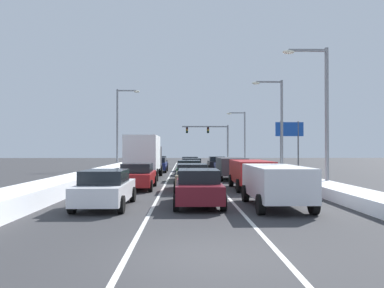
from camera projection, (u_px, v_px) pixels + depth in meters
name	position (u px, v px, depth m)	size (l,w,h in m)	color
ground_plane	(190.00, 179.00, 29.47)	(137.51, 137.51, 0.00)	#333335
lane_stripe_between_right_lane_and_center_lane	(208.00, 174.00, 34.79)	(0.14, 58.18, 0.01)	silver
lane_stripe_between_center_lane_and_left_lane	(170.00, 175.00, 34.72)	(0.14, 58.18, 0.01)	silver
snow_bank_right_shoulder	(265.00, 171.00, 34.90)	(1.75, 58.18, 0.55)	white
snow_bank_left_shoulder	(112.00, 171.00, 34.62)	(1.97, 58.18, 0.75)	white
suv_white_right_lane_nearest	(276.00, 182.00, 15.27)	(2.16, 4.90, 1.67)	silver
suv_red_right_lane_second	(251.00, 172.00, 22.14)	(2.16, 4.90, 1.67)	maroon
suv_charcoal_right_lane_third	(231.00, 166.00, 29.23)	(2.16, 4.90, 1.67)	#38383D
sedan_navy_right_lane_fourth	(226.00, 166.00, 35.42)	(2.00, 4.50, 1.51)	navy
sedan_black_right_lane_fifth	(217.00, 163.00, 42.05)	(2.00, 4.50, 1.51)	black
sedan_maroon_center_lane_nearest	(198.00, 187.00, 15.81)	(2.00, 4.50, 1.51)	maroon
sedan_tan_center_lane_second	(192.00, 177.00, 21.51)	(2.00, 4.50, 1.51)	#937F60
sedan_green_center_lane_third	(189.00, 170.00, 28.18)	(2.00, 4.50, 1.51)	#1E5633
sedan_gray_center_lane_fourth	(192.00, 166.00, 34.46)	(2.00, 4.50, 1.51)	slate
sedan_silver_center_lane_fifth	(190.00, 164.00, 40.76)	(2.00, 4.50, 1.51)	#B7BABF
sedan_white_left_lane_nearest	(105.00, 188.00, 15.33)	(2.00, 4.50, 1.51)	silver
sedan_red_left_lane_second	(138.00, 176.00, 22.26)	(2.00, 4.50, 1.51)	maroon
box_truck_left_lane_third	(144.00, 155.00, 30.04)	(2.53, 7.20, 3.36)	#38383D
sedan_navy_left_lane_fourth	(157.00, 165.00, 38.42)	(2.00, 4.50, 1.51)	navy
sedan_black_left_lane_fifth	(159.00, 162.00, 45.02)	(2.00, 4.50, 1.51)	black
traffic_light_gantry	(213.00, 136.00, 61.32)	(7.54, 0.47, 6.20)	slate
street_lamp_right_near	(321.00, 105.00, 21.75)	(2.66, 0.36, 8.16)	gray
street_lamp_right_mid	(278.00, 119.00, 32.33)	(2.66, 0.36, 8.22)	gray
street_lamp_right_far	(242.00, 133.00, 53.47)	(2.66, 0.36, 7.58)	gray
street_lamp_left_mid	(120.00, 122.00, 43.43)	(2.66, 0.36, 9.18)	gray
roadside_sign_right	(289.00, 134.00, 43.27)	(3.20, 0.16, 5.50)	#59595B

